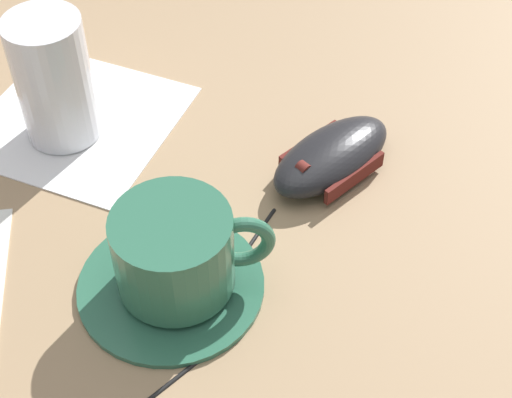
% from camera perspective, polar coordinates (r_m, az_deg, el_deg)
% --- Properties ---
extents(ground_plane, '(3.00, 3.00, 0.00)m').
position_cam_1_polar(ground_plane, '(0.66, -6.82, 3.03)').
color(ground_plane, '#9E7F5B').
extents(saucer, '(0.13, 0.13, 0.01)m').
position_cam_1_polar(saucer, '(0.56, -6.21, -6.14)').
color(saucer, '#2D664C').
rests_on(saucer, ground).
extents(coffee_cup, '(0.11, 0.08, 0.06)m').
position_cam_1_polar(coffee_cup, '(0.54, -5.77, -3.79)').
color(coffee_cup, '#2D664C').
rests_on(coffee_cup, saucer).
extents(computer_mouse, '(0.12, 0.13, 0.03)m').
position_cam_1_polar(computer_mouse, '(0.63, 5.50, 3.01)').
color(computer_mouse, black).
rests_on(computer_mouse, ground).
extents(mouse_cable, '(0.11, 0.32, 0.00)m').
position_cam_1_polar(mouse_cable, '(0.52, -6.31, -13.10)').
color(mouse_cable, black).
rests_on(mouse_cable, ground).
extents(napkin_under_glass, '(0.20, 0.20, 0.00)m').
position_cam_1_polar(napkin_under_glass, '(0.70, -12.86, 5.59)').
color(napkin_under_glass, white).
rests_on(napkin_under_glass, ground).
extents(drinking_glass, '(0.06, 0.06, 0.11)m').
position_cam_1_polar(drinking_glass, '(0.66, -14.50, 8.43)').
color(drinking_glass, silver).
rests_on(drinking_glass, napkin_under_glass).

